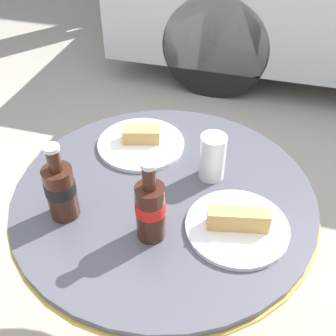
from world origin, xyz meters
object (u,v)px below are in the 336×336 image
at_px(bistro_table, 164,231).
at_px(cola_bottle_right, 60,189).
at_px(drinking_glass, 212,159).
at_px(cola_bottle_left, 150,209).
at_px(lunch_plate_near, 141,142).
at_px(lunch_plate_far, 237,225).

xyz_separation_m(bistro_table, cola_bottle_right, (-0.21, -0.14, 0.23)).
distance_m(cola_bottle_right, drinking_glass, 0.39).
distance_m(bistro_table, cola_bottle_left, 0.28).
bearing_deg(cola_bottle_left, drinking_glass, 68.75).
xyz_separation_m(bistro_table, drinking_glass, (0.10, 0.10, 0.21)).
distance_m(drinking_glass, lunch_plate_near, 0.24).
distance_m(bistro_table, drinking_glass, 0.25).
distance_m(cola_bottle_right, lunch_plate_far, 0.42).
bearing_deg(lunch_plate_far, bistro_table, 159.31).
xyz_separation_m(cola_bottle_right, lunch_plate_far, (0.41, 0.06, -0.07)).
xyz_separation_m(cola_bottle_right, lunch_plate_near, (0.09, 0.31, -0.07)).
bearing_deg(drinking_glass, lunch_plate_near, 161.02).
xyz_separation_m(cola_bottle_left, lunch_plate_far, (0.19, 0.07, -0.07)).
bearing_deg(cola_bottle_left, bistro_table, 94.26).
xyz_separation_m(lunch_plate_near, lunch_plate_far, (0.32, -0.25, 0.00)).
distance_m(lunch_plate_near, lunch_plate_far, 0.41).
distance_m(cola_bottle_left, drinking_glass, 0.26).
bearing_deg(bistro_table, cola_bottle_right, -147.05).
relative_size(lunch_plate_near, lunch_plate_far, 1.04).
distance_m(cola_bottle_left, lunch_plate_far, 0.21).
bearing_deg(bistro_table, lunch_plate_near, 124.53).
height_order(bistro_table, drinking_glass, drinking_glass).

